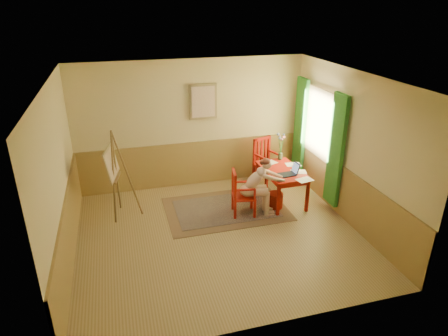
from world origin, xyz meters
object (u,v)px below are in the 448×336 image
object	(u,v)px
figure	(258,184)
easel	(113,166)
chair_back	(266,162)
laptop	(290,172)
chair_left	(241,193)
table	(282,173)

from	to	relation	value
figure	easel	size ratio (longest dim) A/B	0.67
chair_back	laptop	world-z (taller)	chair_back
chair_left	figure	size ratio (longest dim) A/B	0.79
laptop	chair_back	bearing A→B (deg)	92.37
chair_left	laptop	distance (m)	1.06
chair_left	laptop	world-z (taller)	laptop
figure	easel	xyz separation A→B (m)	(-2.64, 0.68, 0.39)
table	figure	bearing A→B (deg)	-151.06
chair_back	laptop	bearing A→B (deg)	-87.63
chair_back	figure	xyz separation A→B (m)	(-0.66, -1.25, 0.11)
table	chair_back	xyz separation A→B (m)	(0.00, 0.88, -0.09)
chair_back	chair_left	bearing A→B (deg)	-129.08
chair_left	table	bearing A→B (deg)	17.67
figure	table	bearing A→B (deg)	28.94
chair_back	laptop	distance (m)	1.17
figure	laptop	size ratio (longest dim) A/B	2.95
chair_back	laptop	size ratio (longest dim) A/B	2.71
chair_left	chair_back	world-z (taller)	chair_back
chair_left	chair_back	size ratio (longest dim) A/B	0.86
chair_left	chair_back	distance (m)	1.54
chair_left	laptop	size ratio (longest dim) A/B	2.34
chair_back	easel	xyz separation A→B (m)	(-3.29, -0.57, 0.50)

